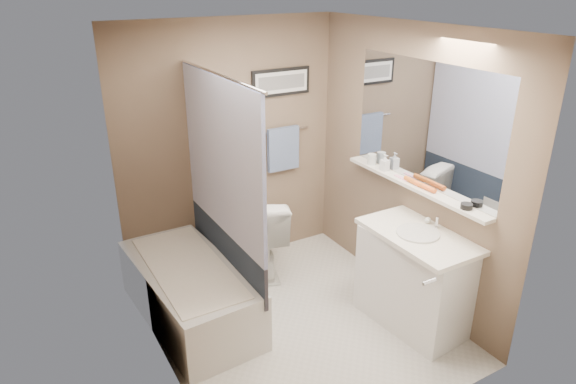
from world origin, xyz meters
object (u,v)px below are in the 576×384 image
bathtub (190,293)px  candle_bowl_near (467,206)px  glass_jar (372,159)px  hair_brush_back (414,182)px  vanity (414,281)px  toilet (261,233)px  hair_brush_front (425,187)px  soap_bottle (385,163)px

bathtub → candle_bowl_near: size_ratio=16.67×
candle_bowl_near → glass_jar: 1.12m
glass_jar → bathtub: bearing=176.3°
hair_brush_back → glass_jar: size_ratio=2.20×
vanity → bathtub: bearing=143.2°
toilet → vanity: size_ratio=0.91×
glass_jar → hair_brush_front: bearing=-90.0°
candle_bowl_near → glass_jar: size_ratio=0.90×
toilet → candle_bowl_near: bearing=137.2°
toilet → hair_brush_back: 1.58m
candle_bowl_near → vanity: bearing=125.7°
glass_jar → soap_bottle: soap_bottle is taller
vanity → glass_jar: 1.17m
bathtub → hair_brush_back: size_ratio=6.82×
candle_bowl_near → glass_jar: glass_jar is taller
hair_brush_front → soap_bottle: size_ratio=1.49×
hair_brush_front → glass_jar: size_ratio=2.20×
candle_bowl_near → soap_bottle: soap_bottle is taller
vanity → soap_bottle: soap_bottle is taller
hair_brush_back → toilet: bearing=130.0°
toilet → glass_jar: (0.90, -0.51, 0.76)m
bathtub → toilet: 0.98m
bathtub → toilet: size_ratio=1.84×
candle_bowl_near → hair_brush_back: (0.00, 0.56, 0.00)m
bathtub → candle_bowl_near: 2.35m
soap_bottle → hair_brush_front: bearing=-90.0°
hair_brush_front → hair_brush_back: (0.00, 0.13, 0.00)m
candle_bowl_near → soap_bottle: bearing=90.0°
toilet → candle_bowl_near: candle_bowl_near is taller
bathtub → glass_jar: bearing=-7.6°
toilet → soap_bottle: soap_bottle is taller
bathtub → glass_jar: (1.79, -0.12, 0.92)m
bathtub → soap_bottle: bearing=-13.3°
glass_jar → hair_brush_back: bearing=-90.0°
bathtub → hair_brush_front: size_ratio=6.82×
candle_bowl_near → soap_bottle: 0.94m
bathtub → soap_bottle: 2.04m
hair_brush_front → hair_brush_back: 0.13m
vanity → hair_brush_back: 0.82m
vanity → candle_bowl_near: bearing=-59.5°
toilet → vanity: (0.72, -1.38, -0.01)m
glass_jar → soap_bottle: (0.00, -0.18, 0.02)m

